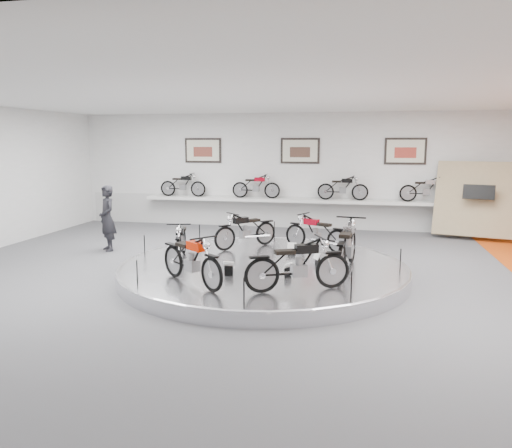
% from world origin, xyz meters
% --- Properties ---
extents(floor, '(16.00, 16.00, 0.00)m').
position_xyz_m(floor, '(0.00, 0.00, 0.00)').
color(floor, '#4D4D50').
rests_on(floor, ground).
extents(ceiling, '(16.00, 16.00, 0.00)m').
position_xyz_m(ceiling, '(0.00, 0.00, 4.00)').
color(ceiling, white).
rests_on(ceiling, wall_back).
extents(wall_back, '(16.00, 0.00, 16.00)m').
position_xyz_m(wall_back, '(0.00, 7.00, 2.00)').
color(wall_back, white).
rests_on(wall_back, floor).
extents(wall_front, '(16.00, 0.00, 16.00)m').
position_xyz_m(wall_front, '(0.00, -7.00, 2.00)').
color(wall_front, white).
rests_on(wall_front, floor).
extents(dado_band, '(15.68, 0.04, 1.10)m').
position_xyz_m(dado_band, '(0.00, 6.98, 0.55)').
color(dado_band, '#BCBCBA').
rests_on(dado_band, floor).
extents(display_platform, '(6.40, 6.40, 0.30)m').
position_xyz_m(display_platform, '(0.00, 0.30, 0.15)').
color(display_platform, silver).
rests_on(display_platform, floor).
extents(platform_rim, '(6.40, 6.40, 0.10)m').
position_xyz_m(platform_rim, '(0.00, 0.30, 0.27)').
color(platform_rim, '#B2B2BA').
rests_on(platform_rim, display_platform).
extents(shelf, '(11.00, 0.55, 0.10)m').
position_xyz_m(shelf, '(0.00, 6.70, 1.00)').
color(shelf, silver).
rests_on(shelf, wall_back).
extents(poster_left, '(1.35, 0.06, 0.88)m').
position_xyz_m(poster_left, '(-3.50, 6.96, 2.70)').
color(poster_left, beige).
rests_on(poster_left, wall_back).
extents(poster_center, '(1.35, 0.06, 0.88)m').
position_xyz_m(poster_center, '(0.00, 6.96, 2.70)').
color(poster_center, beige).
rests_on(poster_center, wall_back).
extents(poster_right, '(1.35, 0.06, 0.88)m').
position_xyz_m(poster_right, '(3.50, 6.96, 2.70)').
color(poster_right, beige).
rests_on(poster_right, wall_back).
extents(display_panel, '(2.56, 1.52, 2.30)m').
position_xyz_m(display_panel, '(5.60, 6.10, 1.25)').
color(display_panel, tan).
rests_on(display_panel, floor).
extents(shelf_bike_a, '(1.22, 0.43, 0.73)m').
position_xyz_m(shelf_bike_a, '(-4.20, 6.70, 1.42)').
color(shelf_bike_a, black).
rests_on(shelf_bike_a, shelf).
extents(shelf_bike_b, '(1.22, 0.43, 0.73)m').
position_xyz_m(shelf_bike_b, '(-1.50, 6.70, 1.42)').
color(shelf_bike_b, maroon).
rests_on(shelf_bike_b, shelf).
extents(shelf_bike_c, '(1.22, 0.43, 0.73)m').
position_xyz_m(shelf_bike_c, '(1.50, 6.70, 1.42)').
color(shelf_bike_c, black).
rests_on(shelf_bike_c, shelf).
extents(shelf_bike_d, '(1.22, 0.43, 0.73)m').
position_xyz_m(shelf_bike_d, '(4.20, 6.70, 1.42)').
color(shelf_bike_d, '#BDBCC1').
rests_on(shelf_bike_d, shelf).
extents(bike_a, '(1.64, 1.21, 0.92)m').
position_xyz_m(bike_a, '(1.03, 1.98, 0.76)').
color(bike_a, maroon).
rests_on(bike_a, display_platform).
extents(bike_b, '(1.49, 1.56, 0.94)m').
position_xyz_m(bike_b, '(-0.77, 1.93, 0.77)').
color(bike_b, black).
rests_on(bike_b, display_platform).
extents(bike_c, '(0.93, 1.65, 0.92)m').
position_xyz_m(bike_c, '(-1.93, 0.32, 0.76)').
color(bike_c, black).
rests_on(bike_c, display_platform).
extents(bike_d, '(1.69, 1.50, 0.99)m').
position_xyz_m(bike_d, '(-1.03, -1.54, 0.79)').
color(bike_d, red).
rests_on(bike_d, display_platform).
extents(bike_e, '(1.80, 1.27, 1.00)m').
position_xyz_m(bike_e, '(1.01, -1.55, 0.80)').
color(bike_e, black).
rests_on(bike_e, display_platform).
extents(bike_f, '(0.88, 1.94, 1.10)m').
position_xyz_m(bike_f, '(1.85, 0.11, 0.85)').
color(bike_f, '#BDBCC1').
rests_on(bike_f, display_platform).
extents(visitor, '(0.78, 0.78, 1.82)m').
position_xyz_m(visitor, '(-4.77, 2.16, 0.91)').
color(visitor, black).
rests_on(visitor, floor).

